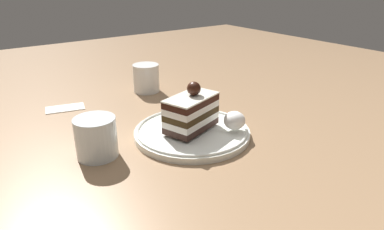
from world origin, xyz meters
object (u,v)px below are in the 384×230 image
Objects in this scene: whipped_cream_dollop at (234,120)px; folded_napkin at (65,108)px; dessert_plate at (192,132)px; fork at (190,108)px; drink_glass_near at (96,139)px; cake_slice at (191,112)px; drink_glass_far at (146,79)px.

folded_napkin is (-0.24, 0.38, -0.04)m from whipped_cream_dollop.
whipped_cream_dollop is at bearing -39.22° from dessert_plate.
fork is (0.06, 0.09, 0.01)m from dessert_plate.
whipped_cream_dollop is 0.48× the size of folded_napkin.
fork reaches higher than dessert_plate.
fork is 1.37× the size of drink_glass_near.
drink_glass_near is at bearing -95.22° from folded_napkin.
dessert_plate is at bearing -10.24° from drink_glass_near.
cake_slice reaches higher than folded_napkin.
dessert_plate is 5.41× the size of whipped_cream_dollop.
cake_slice is at bearing -123.90° from fork.
drink_glass_far is at bearing -0.72° from folded_napkin.
fork is 1.13× the size of folded_napkin.
dessert_plate reaches higher than folded_napkin.
drink_glass_far reaches higher than whipped_cream_dollop.
fork is 0.33m from folded_napkin.
dessert_plate is at bearing -123.07° from fork.
dessert_plate is 2.31× the size of fork.
drink_glass_near is at bearing -133.22° from drink_glass_far.
folded_napkin is at bearing 84.78° from drink_glass_near.
dessert_plate is 0.37m from folded_napkin.
cake_slice is at bearing -172.34° from dessert_plate.
fork is at bearing -92.31° from drink_glass_far.
drink_glass_far is (-0.00, 0.38, -0.00)m from whipped_cream_dollop.
drink_glass_far is (0.27, 0.28, -0.00)m from drink_glass_near.
cake_slice is at bearing 141.72° from whipped_cream_dollop.
drink_glass_far is 0.85× the size of folded_napkin.
dessert_plate is 0.11m from fork.
folded_napkin is (-0.17, 0.32, -0.01)m from dessert_plate.
drink_glass_far is at bearing 87.69° from fork.
drink_glass_near reaches higher than dessert_plate.
folded_napkin is (-0.17, 0.32, -0.05)m from cake_slice.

